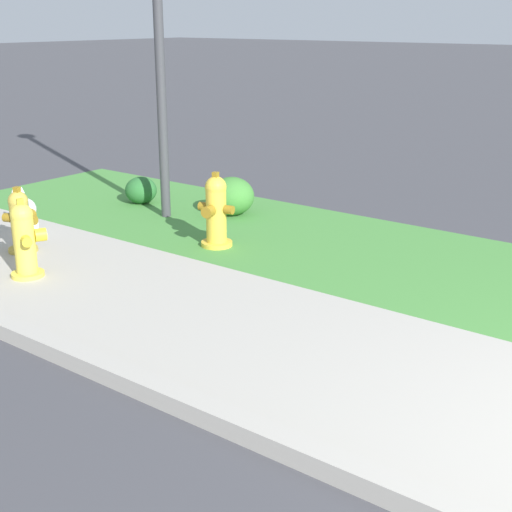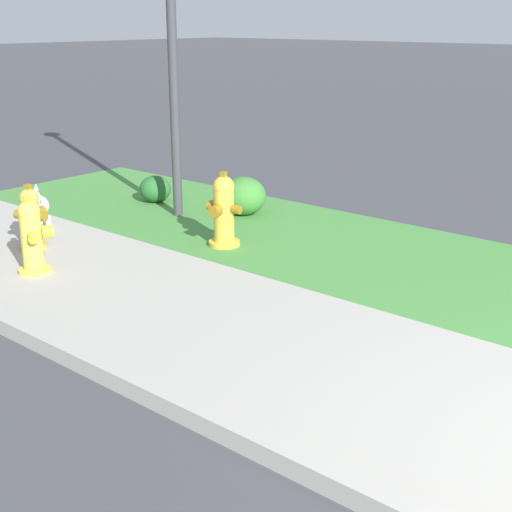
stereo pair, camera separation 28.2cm
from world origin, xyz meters
name	(u,v)px [view 1 (the left image)]	position (x,y,z in m)	size (l,w,h in m)	color
fire_hydrant_near_corner	(216,211)	(-5.01, 1.51, 0.38)	(0.40, 0.38, 0.78)	gold
fire_hydrant_across_street	(25,240)	(-5.77, -0.24, 0.35)	(0.37, 0.35, 0.74)	yellow
fire_hydrant_at_driveway	(21,221)	(-6.43, 0.18, 0.32)	(0.38, 0.35, 0.68)	gold
small_white_dog	(24,207)	(-7.09, 0.68, 0.26)	(0.54, 0.33, 0.45)	white
shrub_bush_mid_verge	(141,190)	(-6.93, 2.30, 0.17)	(0.40, 0.40, 0.34)	#28662D
shrub_bush_near_lamp	(232,196)	(-5.66, 2.56, 0.23)	(0.54, 0.54, 0.46)	#3D7F33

